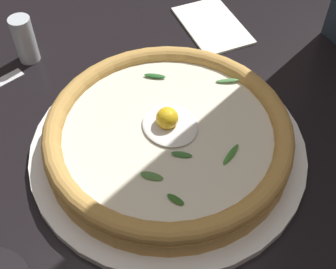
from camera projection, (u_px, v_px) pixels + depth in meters
name	position (u px, v px, depth m)	size (l,w,h in m)	color
ground_plane	(184.00, 157.00, 0.59)	(2.40, 2.40, 0.03)	black
pizza_plate	(168.00, 148.00, 0.57)	(0.35, 0.35, 0.01)	white
pizza	(168.00, 134.00, 0.55)	(0.31, 0.31, 0.06)	tan
folded_napkin	(212.00, 24.00, 0.75)	(0.14, 0.09, 0.01)	white
pepper_shaker	(25.00, 40.00, 0.67)	(0.03, 0.03, 0.07)	silver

